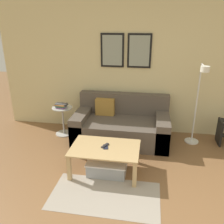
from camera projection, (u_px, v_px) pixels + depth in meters
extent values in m
cube|color=beige|center=(140.00, 68.00, 4.55)|extent=(5.60, 0.06, 2.55)
cube|color=black|center=(112.00, 50.00, 4.47)|extent=(0.44, 0.02, 0.63)
cube|color=#939E8E|center=(112.00, 50.00, 4.46)|extent=(0.37, 0.01, 0.56)
cube|color=black|center=(139.00, 51.00, 4.39)|extent=(0.44, 0.02, 0.63)
cube|color=#939E8E|center=(139.00, 51.00, 4.38)|extent=(0.37, 0.01, 0.56)
cube|color=#A39989|center=(105.00, 195.00, 3.09)|extent=(1.42, 0.74, 0.01)
cube|color=brown|center=(121.00, 130.00, 4.47)|extent=(1.74, 0.95, 0.41)
cube|color=brown|center=(124.00, 103.00, 4.67)|extent=(1.74, 0.20, 0.40)
cube|color=brown|center=(83.00, 124.00, 4.57)|extent=(0.24, 0.95, 0.53)
cube|color=brown|center=(162.00, 130.00, 4.33)|extent=(0.24, 0.95, 0.53)
cube|color=#A87A33|center=(105.00, 107.00, 4.58)|extent=(0.36, 0.14, 0.32)
cube|color=tan|center=(105.00, 148.00, 3.46)|extent=(1.00, 0.65, 0.02)
cube|color=tan|center=(69.00, 168.00, 3.34)|extent=(0.06, 0.06, 0.39)
cube|color=tan|center=(135.00, 175.00, 3.20)|extent=(0.06, 0.06, 0.39)
cube|color=tan|center=(81.00, 148.00, 3.87)|extent=(0.06, 0.06, 0.39)
cube|color=tan|center=(138.00, 153.00, 3.73)|extent=(0.06, 0.06, 0.39)
cube|color=#9EA3A8|center=(107.00, 166.00, 3.55)|extent=(0.56, 0.41, 0.19)
cube|color=silver|center=(107.00, 160.00, 3.51)|extent=(0.58, 0.44, 0.02)
cylinder|color=white|center=(191.00, 141.00, 4.47)|extent=(0.25, 0.25, 0.02)
cylinder|color=white|center=(196.00, 105.00, 4.21)|extent=(0.03, 0.03, 1.44)
cylinder|color=white|center=(204.00, 65.00, 3.81)|extent=(0.02, 0.29, 0.02)
cylinder|color=white|center=(205.00, 69.00, 3.69)|extent=(0.14, 0.14, 0.09)
cylinder|color=silver|center=(64.00, 133.00, 4.78)|extent=(0.33, 0.33, 0.01)
cylinder|color=silver|center=(63.00, 121.00, 4.68)|extent=(0.04, 0.04, 0.54)
cylinder|color=silver|center=(62.00, 108.00, 4.58)|extent=(0.39, 0.39, 0.02)
cube|color=#8C4C93|center=(61.00, 107.00, 4.55)|extent=(0.18, 0.13, 0.02)
cube|color=#387F4C|center=(61.00, 106.00, 4.56)|extent=(0.19, 0.16, 0.03)
cube|color=#4C4C51|center=(61.00, 105.00, 4.54)|extent=(0.25, 0.20, 0.01)
cube|color=#D18438|center=(61.00, 104.00, 4.53)|extent=(0.22, 0.20, 0.01)
cube|color=#4C4C51|center=(61.00, 104.00, 4.52)|extent=(0.23, 0.14, 0.01)
cube|color=#232328|center=(105.00, 146.00, 3.49)|extent=(0.10, 0.15, 0.02)
cube|color=#1E2338|center=(106.00, 147.00, 3.46)|extent=(0.09, 0.15, 0.01)
cube|color=black|center=(219.00, 132.00, 4.34)|extent=(0.03, 0.32, 0.46)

